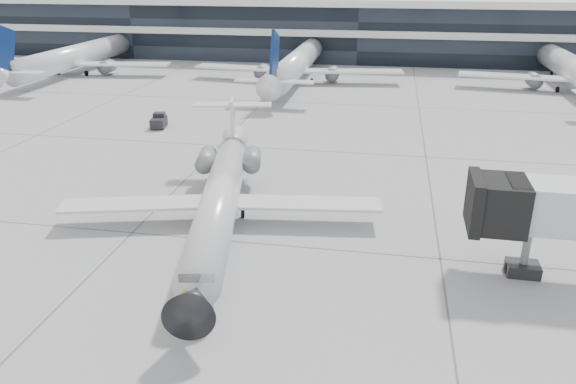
# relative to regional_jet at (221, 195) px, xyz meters

# --- Properties ---
(ground) EXTENTS (220.00, 220.00, 0.00)m
(ground) POSITION_rel_regional_jet_xyz_m (4.50, -2.46, -2.15)
(ground) COLOR gray
(ground) RESTS_ON ground
(terminal) EXTENTS (170.00, 22.00, 10.00)m
(terminal) POSITION_rel_regional_jet_xyz_m (4.50, 79.54, 2.85)
(terminal) COLOR black
(terminal) RESTS_ON ground
(bg_jet_left) EXTENTS (32.00, 40.00, 9.60)m
(bg_jet_left) POSITION_rel_regional_jet_xyz_m (-40.50, 52.54, -2.15)
(bg_jet_left) COLOR white
(bg_jet_left) RESTS_ON ground
(bg_jet_center) EXTENTS (32.00, 40.00, 9.60)m
(bg_jet_center) POSITION_rel_regional_jet_xyz_m (-3.50, 52.54, -2.15)
(bg_jet_center) COLOR white
(bg_jet_center) RESTS_ON ground
(bg_jet_right) EXTENTS (32.00, 40.00, 9.60)m
(bg_jet_right) POSITION_rel_regional_jet_xyz_m (36.50, 52.54, -2.15)
(bg_jet_right) COLOR white
(bg_jet_right) RESTS_ON ground
(regional_jet) EXTENTS (21.80, 27.17, 6.31)m
(regional_jet) POSITION_rel_regional_jet_xyz_m (0.00, 0.00, 0.00)
(regional_jet) COLOR silver
(regional_jet) RESTS_ON ground
(ramp_worker) EXTENTS (0.86, 0.73, 2.00)m
(ramp_worker) POSITION_rel_regional_jet_xyz_m (1.56, -11.46, -1.15)
(ramp_worker) COLOR #C7FE1A
(ramp_worker) RESTS_ON ground
(traffic_cone) EXTENTS (0.44, 0.44, 0.51)m
(traffic_cone) POSITION_rel_regional_jet_xyz_m (-2.53, 6.81, -1.91)
(traffic_cone) COLOR #E33E0B
(traffic_cone) RESTS_ON ground
(far_tug) EXTENTS (1.84, 2.66, 1.56)m
(far_tug) POSITION_rel_regional_jet_xyz_m (-14.02, 22.82, -1.45)
(far_tug) COLOR black
(far_tug) RESTS_ON ground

